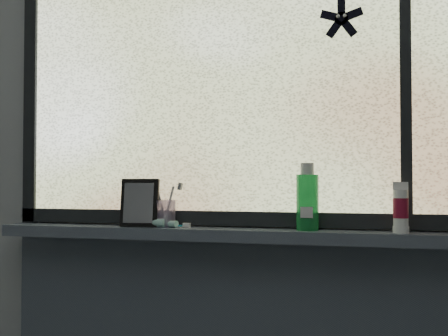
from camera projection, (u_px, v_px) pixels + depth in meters
wall_back at (227, 161)px, 1.77m from camera, size 3.00×0.01×2.50m
windowsill at (222, 234)px, 1.69m from camera, size 1.62×0.14×0.04m
window_pane at (225, 82)px, 1.76m from camera, size 1.50×0.01×1.00m
frame_bottom at (225, 218)px, 1.74m from camera, size 1.60×0.03×0.05m
frame_left at (32, 91)px, 1.94m from camera, size 0.05×0.03×1.10m
frame_mullion at (405, 73)px, 1.61m from camera, size 0.03×0.03×1.00m
starfish_sticker at (341, 19)px, 1.66m from camera, size 0.15×0.02×0.15m
vanity_mirror at (140, 203)px, 1.75m from camera, size 0.14×0.08×0.17m
toothpaste_tube at (163, 223)px, 1.72m from camera, size 0.18×0.07×0.03m
toothbrush_cup at (165, 213)px, 1.75m from camera, size 0.08×0.08×0.09m
toothbrush_lying at (160, 225)px, 1.74m from camera, size 0.21×0.04×0.01m
mouthwash_bottle at (307, 197)px, 1.63m from camera, size 0.09×0.09×0.18m
cream_tube at (401, 206)px, 1.54m from camera, size 0.05×0.05×0.11m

